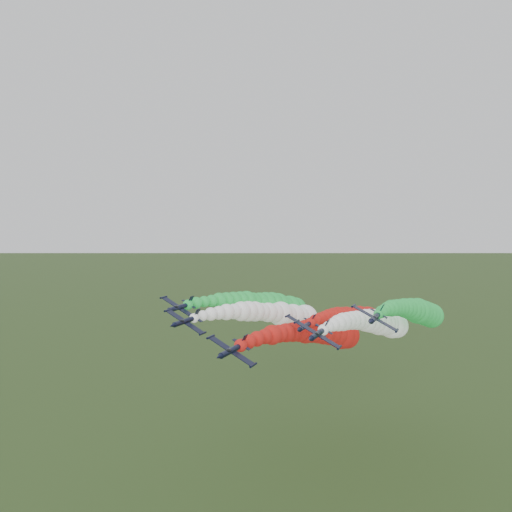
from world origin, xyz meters
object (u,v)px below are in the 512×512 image
at_px(jet_lead, 324,334).
at_px(jet_outer_right, 418,312).
at_px(jet_outer_left, 271,305).
at_px(jet_inner_left, 281,315).
at_px(jet_inner_right, 379,323).
at_px(jet_trail, 365,319).

bearing_deg(jet_lead, jet_outer_right, 41.83).
relative_size(jet_lead, jet_outer_left, 1.00).
distance_m(jet_lead, jet_outer_left, 24.71).
bearing_deg(jet_outer_right, jet_inner_left, -167.06).
xyz_separation_m(jet_inner_right, jet_trail, (-6.25, 14.11, -1.98)).
relative_size(jet_outer_left, jet_outer_right, 1.00).
distance_m(jet_inner_right, jet_trail, 15.56).
height_order(jet_inner_left, jet_outer_right, jet_outer_right).
xyz_separation_m(jet_lead, jet_outer_right, (19.35, 17.32, 3.70)).
distance_m(jet_lead, jet_outer_right, 26.23).
bearing_deg(jet_outer_right, jet_lead, -138.17).
distance_m(jet_inner_left, jet_inner_right, 25.26).
relative_size(jet_inner_left, jet_trail, 1.00).
height_order(jet_inner_right, jet_trail, jet_inner_right).
relative_size(jet_outer_right, jet_trail, 0.99).
relative_size(jet_outer_left, jet_trail, 0.99).
xyz_separation_m(jet_inner_right, jet_outer_right, (8.53, 6.76, 2.23)).
bearing_deg(jet_lead, jet_inner_left, 146.43).
height_order(jet_inner_left, jet_trail, jet_inner_left).
bearing_deg(jet_inner_right, jet_trail, 113.89).
xyz_separation_m(jet_inner_left, jet_outer_right, (33.77, 7.76, 1.95)).
xyz_separation_m(jet_inner_right, jet_outer_left, (-30.18, 4.45, 1.79)).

